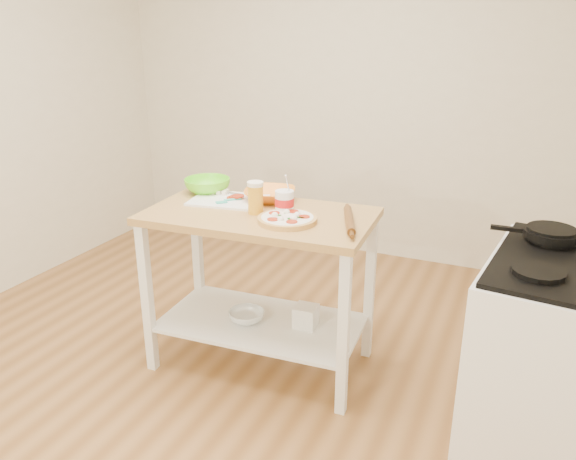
% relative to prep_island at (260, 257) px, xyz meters
% --- Properties ---
extents(room_shell, '(4.04, 4.54, 2.74)m').
position_rel_prep_island_xyz_m(room_shell, '(-0.12, -0.39, 0.70)').
color(room_shell, olive).
rests_on(room_shell, ground).
extents(prep_island, '(1.22, 0.71, 0.90)m').
position_rel_prep_island_xyz_m(prep_island, '(0.00, 0.00, 0.00)').
color(prep_island, '#B28749').
rests_on(prep_island, ground).
extents(gas_stove, '(0.80, 0.90, 1.11)m').
position_rel_prep_island_xyz_m(gas_stove, '(1.52, -0.17, -0.18)').
color(gas_stove, white).
rests_on(gas_stove, ground).
extents(skillet, '(0.36, 0.23, 0.03)m').
position_rel_prep_island_xyz_m(skillet, '(1.38, 0.05, 0.33)').
color(skillet, black).
rests_on(skillet, gas_stove).
extents(pizza, '(0.30, 0.30, 0.05)m').
position_rel_prep_island_xyz_m(pizza, '(0.19, -0.07, 0.27)').
color(pizza, tan).
rests_on(pizza, prep_island).
extents(cutting_board, '(0.44, 0.36, 0.04)m').
position_rel_prep_island_xyz_m(cutting_board, '(-0.25, 0.12, 0.26)').
color(cutting_board, white).
rests_on(cutting_board, prep_island).
extents(spatula, '(0.11, 0.14, 0.01)m').
position_rel_prep_island_xyz_m(spatula, '(-0.23, 0.07, 0.27)').
color(spatula, '#32BCA6').
rests_on(spatula, cutting_board).
extents(knife, '(0.27, 0.03, 0.01)m').
position_rel_prep_island_xyz_m(knife, '(-0.38, 0.21, 0.27)').
color(knife, silver).
rests_on(knife, cutting_board).
extents(orange_bowl, '(0.33, 0.33, 0.07)m').
position_rel_prep_island_xyz_m(orange_bowl, '(-0.04, 0.21, 0.28)').
color(orange_bowl, orange).
rests_on(orange_bowl, prep_island).
extents(green_bowl, '(0.29, 0.29, 0.08)m').
position_rel_prep_island_xyz_m(green_bowl, '(-0.44, 0.21, 0.29)').
color(green_bowl, '#69E81E').
rests_on(green_bowl, prep_island).
extents(beer_pint, '(0.08, 0.08, 0.17)m').
position_rel_prep_island_xyz_m(beer_pint, '(-0.01, -0.02, 0.34)').
color(beer_pint, gold).
rests_on(beer_pint, prep_island).
extents(yogurt_tub, '(0.10, 0.10, 0.21)m').
position_rel_prep_island_xyz_m(yogurt_tub, '(0.12, 0.05, 0.31)').
color(yogurt_tub, white).
rests_on(yogurt_tub, prep_island).
extents(rolling_pin, '(0.17, 0.35, 0.04)m').
position_rel_prep_island_xyz_m(rolling_pin, '(0.49, 0.01, 0.27)').
color(rolling_pin, brown).
rests_on(rolling_pin, prep_island).
extents(shelf_glass_bowl, '(0.27, 0.27, 0.06)m').
position_rel_prep_island_xyz_m(shelf_glass_bowl, '(-0.07, -0.04, -0.36)').
color(shelf_glass_bowl, silver).
rests_on(shelf_glass_bowl, prep_island).
extents(shelf_bin, '(0.13, 0.13, 0.12)m').
position_rel_prep_island_xyz_m(shelf_bin, '(0.25, 0.05, -0.33)').
color(shelf_bin, white).
rests_on(shelf_bin, prep_island).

